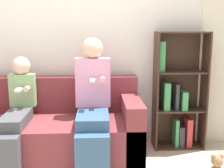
# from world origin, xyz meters

# --- Properties ---
(back_wall) EXTENTS (10.00, 0.06, 2.55)m
(back_wall) POSITION_xyz_m (0.00, 0.97, 1.27)
(back_wall) COLOR silver
(back_wall) RESTS_ON ground_plane
(couch) EXTENTS (2.17, 0.84, 0.86)m
(couch) POSITION_xyz_m (-0.30, 0.51, 0.31)
(couch) COLOR maroon
(couch) RESTS_ON ground_plane
(adult_seated) EXTENTS (0.36, 0.77, 1.29)m
(adult_seated) POSITION_xyz_m (0.30, 0.39, 0.67)
(adult_seated) COLOR #335170
(adult_seated) RESTS_ON ground_plane
(child_seated) EXTENTS (0.26, 0.78, 1.10)m
(child_seated) POSITION_xyz_m (-0.45, 0.35, 0.57)
(child_seated) COLOR #47474C
(child_seated) RESTS_ON ground_plane
(bookshelf) EXTENTS (0.58, 0.28, 1.35)m
(bookshelf) POSITION_xyz_m (1.27, 0.82, 0.61)
(bookshelf) COLOR #3D281E
(bookshelf) RESTS_ON ground_plane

